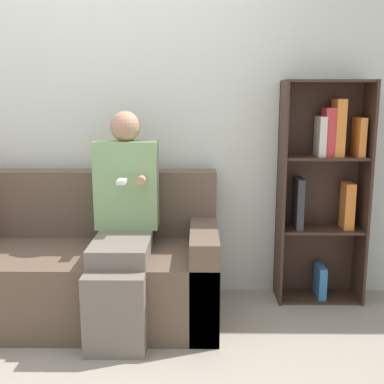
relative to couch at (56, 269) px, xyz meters
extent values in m
plane|color=#9E9384|center=(0.19, -0.51, -0.31)|extent=(14.00, 14.00, 0.00)
cube|color=silver|center=(0.19, 0.44, 0.97)|extent=(10.00, 0.06, 2.55)
cube|color=brown|center=(0.00, -0.13, -0.08)|extent=(2.08, 0.63, 0.46)
cube|color=brown|center=(0.00, 0.28, 0.14)|extent=(2.08, 0.18, 0.90)
cube|color=brown|center=(0.95, -0.13, -0.01)|extent=(0.17, 0.63, 0.61)
cube|color=#70665B|center=(0.46, -0.51, -0.08)|extent=(0.34, 0.12, 0.46)
cube|color=#70665B|center=(0.46, -0.23, 0.20)|extent=(0.34, 0.43, 0.11)
cube|color=#84AD70|center=(0.46, 0.08, 0.54)|extent=(0.40, 0.18, 0.56)
sphere|color=tan|center=(0.46, 0.08, 0.91)|extent=(0.19, 0.19, 0.19)
cylinder|color=tan|center=(0.57, -0.06, 0.59)|extent=(0.05, 0.10, 0.05)
cube|color=white|center=(0.46, -0.11, 0.59)|extent=(0.05, 0.12, 0.02)
cube|color=#3D281E|center=(1.48, 0.26, 0.44)|extent=(0.02, 0.27, 1.50)
cube|color=#3D281E|center=(2.04, 0.26, 0.44)|extent=(0.02, 0.27, 1.50)
cube|color=#3D281E|center=(1.76, 0.39, 0.44)|extent=(0.58, 0.02, 1.50)
cube|color=#3D281E|center=(1.76, 0.26, -0.30)|extent=(0.54, 0.24, 0.02)
cube|color=#3D281E|center=(1.76, 0.26, 0.20)|extent=(0.54, 0.24, 0.02)
cube|color=#3D281E|center=(1.76, 0.26, 0.69)|extent=(0.54, 0.24, 0.02)
cube|color=#3D281E|center=(1.76, 0.26, 1.19)|extent=(0.54, 0.24, 0.02)
cube|color=beige|center=(1.72, 0.26, 0.83)|extent=(0.05, 0.17, 0.26)
cube|color=teal|center=(1.77, 0.26, -0.18)|extent=(0.05, 0.18, 0.22)
cube|color=#C63838|center=(1.77, 0.26, 0.86)|extent=(0.07, 0.15, 0.32)
cube|color=orange|center=(1.84, 0.26, 0.89)|extent=(0.06, 0.17, 0.37)
cube|color=orange|center=(1.98, 0.26, 0.83)|extent=(0.04, 0.19, 0.25)
cube|color=#333338|center=(1.60, 0.26, 0.38)|extent=(0.05, 0.19, 0.35)
cube|color=orange|center=(1.93, 0.26, 0.36)|extent=(0.07, 0.14, 0.32)
camera|label=1|loc=(0.91, -2.93, 1.09)|focal=45.00mm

